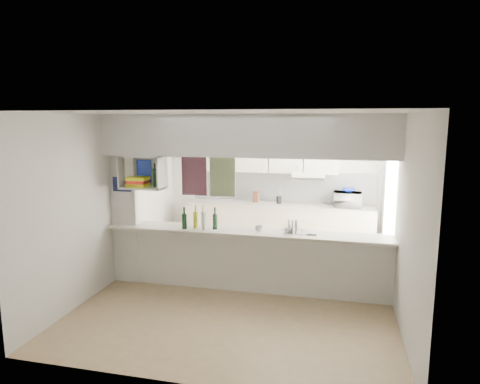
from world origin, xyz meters
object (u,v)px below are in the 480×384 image
(dish_rack, at_px, (295,227))
(wine_bottles, at_px, (200,220))
(microwave, at_px, (348,200))
(bowl, at_px, (348,190))

(dish_rack, distance_m, wine_bottles, 1.40)
(microwave, relative_size, bowl, 1.99)
(bowl, distance_m, dish_rack, 2.24)
(dish_rack, height_order, wine_bottles, wine_bottles)
(microwave, bearing_deg, bowl, -89.53)
(microwave, relative_size, wine_bottles, 0.96)
(dish_rack, bearing_deg, bowl, 56.18)
(microwave, xyz_separation_m, bowl, (0.00, 0.04, 0.17))
(bowl, relative_size, dish_rack, 0.60)
(microwave, height_order, bowl, bowl)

